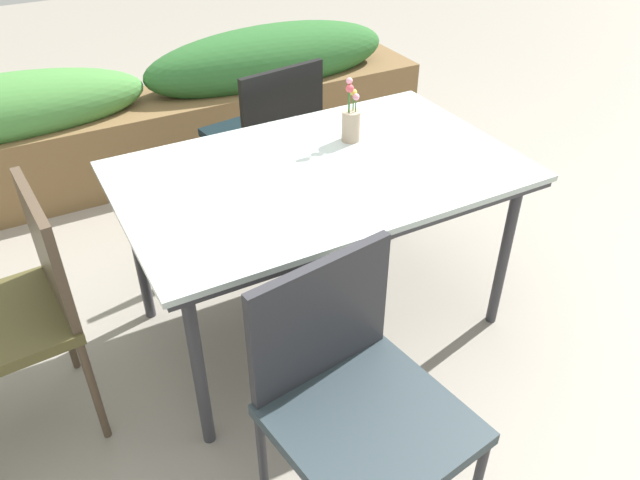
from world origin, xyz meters
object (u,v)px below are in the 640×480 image
object	(u,v)px
flower_vase	(351,122)
planter_box	(152,115)
chair_near_left	(353,394)
chair_end_left	(17,305)
dining_table	(320,181)
chair_far_side	(268,132)

from	to	relation	value
flower_vase	planter_box	world-z (taller)	flower_vase
chair_near_left	chair_end_left	size ratio (longest dim) A/B	0.99
planter_box	dining_table	bearing A→B (deg)	-82.22
dining_table	chair_near_left	world-z (taller)	chair_near_left
chair_near_left	chair_far_side	bearing A→B (deg)	-115.16
dining_table	chair_end_left	xyz separation A→B (m)	(-1.10, 0.01, -0.16)
chair_end_left	planter_box	bearing A→B (deg)	-32.84
chair_far_side	flower_vase	bearing A→B (deg)	-92.89
chair_far_side	chair_end_left	xyz separation A→B (m)	(-1.26, -0.82, 0.02)
chair_near_left	flower_vase	distance (m)	1.16
dining_table	planter_box	distance (m)	1.69
dining_table	planter_box	size ratio (longest dim) A/B	0.42
dining_table	chair_far_side	world-z (taller)	chair_far_side
chair_end_left	flower_vase	distance (m)	1.36
dining_table	flower_vase	world-z (taller)	flower_vase
chair_far_side	planter_box	distance (m)	0.91
dining_table	chair_near_left	distance (m)	0.90
dining_table	chair_far_side	xyz separation A→B (m)	(0.15, 0.82, -0.18)
flower_vase	chair_near_left	bearing A→B (deg)	-120.10
chair_near_left	chair_far_side	xyz separation A→B (m)	(0.50, 1.64, -0.02)
chair_end_left	planter_box	world-z (taller)	chair_end_left
chair_near_left	flower_vase	world-z (taller)	flower_vase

